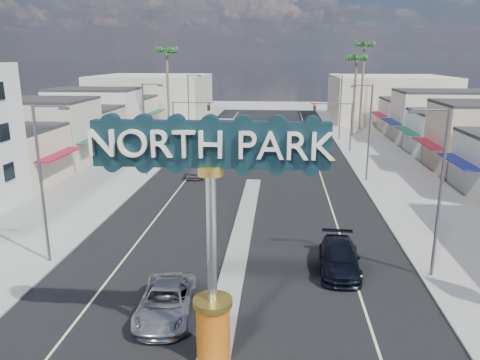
% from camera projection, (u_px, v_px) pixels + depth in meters
% --- Properties ---
extents(ground, '(160.00, 160.00, 0.00)m').
position_uv_depth(ground, '(254.00, 179.00, 45.16)').
color(ground, gray).
rests_on(ground, ground).
extents(road, '(20.00, 120.00, 0.01)m').
position_uv_depth(road, '(254.00, 178.00, 45.16)').
color(road, black).
rests_on(road, ground).
extents(median_island, '(1.30, 30.00, 0.16)m').
position_uv_depth(median_island, '(240.00, 241.00, 29.73)').
color(median_island, gray).
rests_on(median_island, ground).
extents(sidewalk_left, '(8.00, 120.00, 0.12)m').
position_uv_depth(sidewalk_left, '(113.00, 175.00, 46.31)').
color(sidewalk_left, gray).
rests_on(sidewalk_left, ground).
extents(sidewalk_right, '(8.00, 120.00, 0.12)m').
position_uv_depth(sidewalk_right, '(403.00, 181.00, 43.98)').
color(sidewalk_right, gray).
rests_on(sidewalk_right, ground).
extents(storefront_row_left, '(12.00, 42.00, 6.00)m').
position_uv_depth(storefront_row_left, '(70.00, 125.00, 58.91)').
color(storefront_row_left, beige).
rests_on(storefront_row_left, ground).
extents(storefront_row_right, '(12.00, 42.00, 6.00)m').
position_uv_depth(storefront_row_right, '(465.00, 130.00, 54.91)').
color(storefront_row_right, '#B7B29E').
rests_on(storefront_row_right, ground).
extents(backdrop_far_left, '(20.00, 20.00, 8.00)m').
position_uv_depth(backdrop_far_left, '(153.00, 97.00, 89.31)').
color(backdrop_far_left, '#B7B29E').
rests_on(backdrop_far_left, ground).
extents(backdrop_far_right, '(20.00, 20.00, 8.00)m').
position_uv_depth(backdrop_far_right, '(388.00, 98.00, 85.64)').
color(backdrop_far_right, beige).
rests_on(backdrop_far_right, ground).
extents(gateway_sign, '(8.20, 1.50, 9.15)m').
position_uv_depth(gateway_sign, '(211.00, 216.00, 16.66)').
color(gateway_sign, orange).
rests_on(gateway_sign, median_island).
extents(traffic_signal_left, '(5.09, 0.45, 6.00)m').
position_uv_depth(traffic_signal_left, '(188.00, 116.00, 58.31)').
color(traffic_signal_left, '#47474C').
rests_on(traffic_signal_left, ground).
extents(traffic_signal_right, '(5.09, 0.45, 6.00)m').
position_uv_depth(traffic_signal_right, '(337.00, 117.00, 56.78)').
color(traffic_signal_right, '#47474C').
rests_on(traffic_signal_right, ground).
extents(streetlight_l_near, '(2.03, 0.22, 9.00)m').
position_uv_depth(streetlight_l_near, '(43.00, 177.00, 25.47)').
color(streetlight_l_near, '#47474C').
rests_on(streetlight_l_near, ground).
extents(streetlight_l_mid, '(2.03, 0.22, 9.00)m').
position_uv_depth(streetlight_l_mid, '(146.00, 125.00, 44.73)').
color(streetlight_l_mid, '#47474C').
rests_on(streetlight_l_mid, ground).
extents(streetlight_l_far, '(2.03, 0.22, 9.00)m').
position_uv_depth(streetlight_l_far, '(190.00, 103.00, 65.92)').
color(streetlight_l_far, '#47474C').
rests_on(streetlight_l_far, ground).
extents(streetlight_r_near, '(2.03, 0.22, 9.00)m').
position_uv_depth(streetlight_r_near, '(438.00, 186.00, 23.73)').
color(streetlight_r_near, '#47474C').
rests_on(streetlight_r_near, ground).
extents(streetlight_r_mid, '(2.03, 0.22, 9.00)m').
position_uv_depth(streetlight_r_mid, '(368.00, 128.00, 42.99)').
color(streetlight_r_mid, '#47474C').
rests_on(streetlight_r_mid, ground).
extents(streetlight_r_far, '(2.03, 0.22, 9.00)m').
position_uv_depth(streetlight_r_far, '(339.00, 104.00, 64.18)').
color(streetlight_r_far, '#47474C').
rests_on(streetlight_r_far, ground).
extents(palm_left_far, '(2.60, 2.60, 13.10)m').
position_uv_depth(palm_left_far, '(167.00, 56.00, 62.56)').
color(palm_left_far, brown).
rests_on(palm_left_far, ground).
extents(palm_right_mid, '(2.60, 2.60, 12.10)m').
position_uv_depth(palm_right_mid, '(357.00, 62.00, 66.40)').
color(palm_right_mid, brown).
rests_on(palm_right_mid, ground).
extents(palm_right_far, '(2.60, 2.60, 14.10)m').
position_uv_depth(palm_right_far, '(364.00, 50.00, 71.56)').
color(palm_right_far, brown).
rests_on(palm_right_far, ground).
extents(suv_left, '(2.72, 5.27, 1.42)m').
position_uv_depth(suv_left, '(166.00, 302.00, 21.10)').
color(suv_left, '#A4A4A8').
rests_on(suv_left, ground).
extents(suv_right, '(2.40, 5.32, 1.51)m').
position_uv_depth(suv_right, '(339.00, 258.00, 25.59)').
color(suv_right, black).
rests_on(suv_right, ground).
extents(car_parked_left, '(2.10, 4.40, 1.45)m').
position_uv_depth(car_parked_left, '(199.00, 169.00, 45.81)').
color(car_parked_left, slate).
rests_on(car_parked_left, ground).
extents(city_bus, '(3.56, 13.58, 3.76)m').
position_uv_depth(city_bus, '(216.00, 139.00, 55.72)').
color(city_bus, silver).
rests_on(city_bus, ground).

